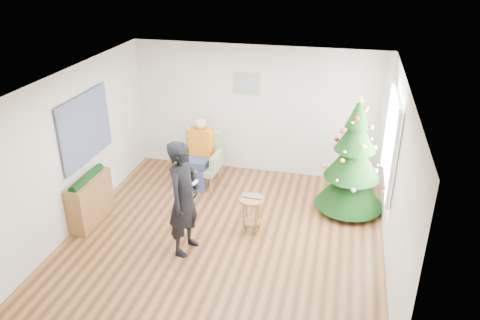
% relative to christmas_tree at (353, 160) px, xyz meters
% --- Properties ---
extents(floor, '(5.00, 5.00, 0.00)m').
position_rel_christmas_tree_xyz_m(floor, '(-1.92, -1.29, -0.97)').
color(floor, brown).
rests_on(floor, ground).
extents(ceiling, '(5.00, 5.00, 0.00)m').
position_rel_christmas_tree_xyz_m(ceiling, '(-1.92, -1.29, 1.63)').
color(ceiling, white).
rests_on(ceiling, wall_back).
extents(wall_back, '(5.00, 0.00, 5.00)m').
position_rel_christmas_tree_xyz_m(wall_back, '(-1.92, 1.21, 0.33)').
color(wall_back, silver).
rests_on(wall_back, floor).
extents(wall_front, '(5.00, 0.00, 5.00)m').
position_rel_christmas_tree_xyz_m(wall_front, '(-1.92, -3.79, 0.33)').
color(wall_front, silver).
rests_on(wall_front, floor).
extents(wall_left, '(0.00, 5.00, 5.00)m').
position_rel_christmas_tree_xyz_m(wall_left, '(-4.42, -1.29, 0.33)').
color(wall_left, silver).
rests_on(wall_left, floor).
extents(wall_right, '(0.00, 5.00, 5.00)m').
position_rel_christmas_tree_xyz_m(wall_right, '(0.58, -1.29, 0.33)').
color(wall_right, silver).
rests_on(wall_right, floor).
extents(window_panel, '(0.04, 1.30, 1.40)m').
position_rel_christmas_tree_xyz_m(window_panel, '(0.55, -0.29, 0.53)').
color(window_panel, white).
rests_on(window_panel, wall_right).
extents(curtains, '(0.05, 1.75, 1.50)m').
position_rel_christmas_tree_xyz_m(curtains, '(0.52, -0.29, 0.53)').
color(curtains, white).
rests_on(curtains, wall_right).
extents(christmas_tree, '(1.19, 1.19, 2.16)m').
position_rel_christmas_tree_xyz_m(christmas_tree, '(0.00, 0.00, 0.00)').
color(christmas_tree, '#3F2816').
rests_on(christmas_tree, floor).
extents(stool, '(0.41, 0.41, 0.62)m').
position_rel_christmas_tree_xyz_m(stool, '(-1.54, -1.06, -0.65)').
color(stool, brown).
rests_on(stool, floor).
extents(laptop, '(0.36, 0.25, 0.03)m').
position_rel_christmas_tree_xyz_m(laptop, '(-1.54, -1.06, -0.34)').
color(laptop, silver).
rests_on(laptop, stool).
extents(armchair, '(0.82, 0.74, 1.02)m').
position_rel_christmas_tree_xyz_m(armchair, '(-2.86, 0.40, -0.59)').
color(armchair, gray).
rests_on(armchair, floor).
extents(seated_person, '(0.45, 0.64, 1.33)m').
position_rel_christmas_tree_xyz_m(seated_person, '(-2.86, 0.34, -0.28)').
color(seated_person, navy).
rests_on(seated_person, armchair).
extents(standing_man, '(0.55, 0.73, 1.82)m').
position_rel_christmas_tree_xyz_m(standing_man, '(-2.41, -1.78, -0.06)').
color(standing_man, black).
rests_on(standing_man, floor).
extents(game_controller, '(0.06, 0.13, 0.04)m').
position_rel_christmas_tree_xyz_m(game_controller, '(-2.22, -1.81, 0.24)').
color(game_controller, white).
rests_on(game_controller, standing_man).
extents(console, '(0.32, 1.00, 0.80)m').
position_rel_christmas_tree_xyz_m(console, '(-4.25, -1.38, -0.57)').
color(console, brown).
rests_on(console, floor).
extents(garland, '(0.14, 0.90, 0.14)m').
position_rel_christmas_tree_xyz_m(garland, '(-4.25, -1.38, -0.15)').
color(garland, black).
rests_on(garland, console).
extents(tapestry, '(0.03, 1.50, 1.15)m').
position_rel_christmas_tree_xyz_m(tapestry, '(-4.38, -0.99, 0.58)').
color(tapestry, black).
rests_on(tapestry, wall_left).
extents(framed_picture, '(0.52, 0.05, 0.42)m').
position_rel_christmas_tree_xyz_m(framed_picture, '(-2.12, 1.17, 0.88)').
color(framed_picture, tan).
rests_on(framed_picture, wall_back).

